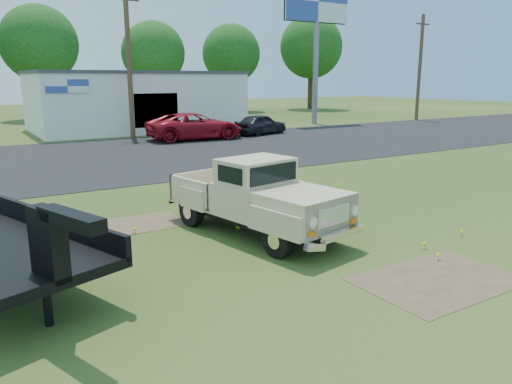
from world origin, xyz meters
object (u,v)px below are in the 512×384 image
(vintage_pickup_truck, at_px, (256,196))
(dark_sedan, at_px, (261,124))
(billboard, at_px, (317,15))
(red_pickup, at_px, (195,126))

(vintage_pickup_truck, height_order, dark_sedan, vintage_pickup_truck)
(billboard, height_order, vintage_pickup_truck, billboard)
(dark_sedan, bearing_deg, vintage_pickup_truck, 131.14)
(vintage_pickup_truck, bearing_deg, billboard, 38.27)
(billboard, xyz_separation_m, vintage_pickup_truck, (-19.86, -22.78, -7.62))
(red_pickup, bearing_deg, dark_sedan, -83.44)
(billboard, distance_m, red_pickup, 15.95)
(red_pickup, height_order, dark_sedan, red_pickup)
(billboard, relative_size, vintage_pickup_truck, 2.18)
(billboard, bearing_deg, dark_sedan, -150.54)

